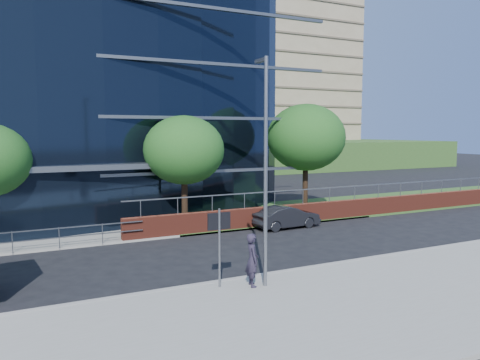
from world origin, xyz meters
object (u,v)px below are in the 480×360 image
streetlight_east (265,165)px  parked_car (287,217)px  tree_dist_f (317,140)px  tree_far_d (306,138)px  tree_dist_e (227,139)px  tree_far_c (184,150)px  pedestrian (252,260)px  street_sign (219,231)px

streetlight_east → parked_car: (6.36, 8.67, -3.79)m
tree_dist_f → tree_far_d: bearing=-126.9°
tree_dist_e → tree_dist_f: 16.13m
tree_far_d → parked_car: bearing=-136.1°
tree_far_c → streetlight_east: size_ratio=0.81×
tree_dist_f → tree_far_c: bearing=-135.0°
tree_dist_f → pedestrian: 55.98m
tree_far_d → tree_dist_f: (24.00, 32.00, -0.98)m
tree_far_c → streetlight_east: streetlight_east is taller
tree_far_d → streetlight_east: size_ratio=0.93×
tree_dist_e → streetlight_east: streetlight_east is taller
streetlight_east → pedestrian: bearing=161.2°
street_sign → tree_far_d: size_ratio=0.38×
tree_far_d → tree_dist_e: bearing=75.1°
street_sign → tree_dist_e: (19.50, 41.59, 2.39)m
tree_far_d → streetlight_east: (-10.00, -12.17, -0.75)m
street_sign → streetlight_east: (1.50, -0.59, 2.29)m
streetlight_east → tree_far_c: bearing=84.9°
tree_dist_f → parked_car: size_ratio=1.53×
tree_far_c → tree_dist_f: (33.00, 33.00, -0.33)m
tree_far_d → tree_dist_e: size_ratio=1.14×
street_sign → pedestrian: bearing=-22.3°
tree_dist_e → street_sign: bearing=-115.1°
tree_far_c → parked_car: bearing=-25.0°
tree_far_c → tree_far_d: tree_far_d is taller
tree_far_d → tree_dist_e: 31.06m
parked_car → pedestrian: size_ratio=2.09×
tree_dist_e → tree_far_d: bearing=-104.9°
tree_far_d → pedestrian: 16.43m
street_sign → parked_car: (7.86, 8.09, -1.50)m
tree_far_d → streetlight_east: 15.77m
street_sign → tree_far_d: tree_far_d is taller
streetlight_east → parked_car: 11.40m
tree_dist_f → streetlight_east: size_ratio=0.76×
street_sign → tree_far_d: bearing=45.2°
tree_far_d → pedestrian: tree_far_d is taller
tree_far_c → tree_dist_f: size_ratio=1.08×
streetlight_east → pedestrian: streetlight_east is taller
tree_far_c → pedestrian: 11.64m
pedestrian → parked_car: bearing=-26.7°
tree_far_c → pedestrian: tree_far_c is taller
tree_far_d → parked_car: tree_far_d is taller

